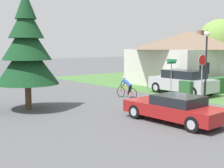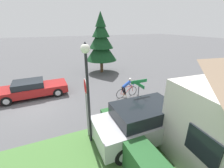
# 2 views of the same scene
# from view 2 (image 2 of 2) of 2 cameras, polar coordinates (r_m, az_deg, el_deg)

# --- Properties ---
(ground_plane) EXTENTS (140.00, 140.00, 0.00)m
(ground_plane) POSITION_cam_2_polar(r_m,az_deg,el_deg) (11.24, -26.81, -7.49)
(ground_plane) COLOR #515154
(sedan_left_lane) EXTENTS (2.02, 4.80, 1.25)m
(sedan_left_lane) POSITION_cam_2_polar(r_m,az_deg,el_deg) (12.56, -28.06, -1.59)
(sedan_left_lane) COLOR maroon
(sedan_left_lane) RESTS_ON ground
(cyclist) EXTENTS (0.44, 1.80, 1.44)m
(cyclist) POSITION_cam_2_polar(r_m,az_deg,el_deg) (11.07, 5.65, -1.53)
(cyclist) COLOR black
(cyclist) RESTS_ON ground
(parked_suv_right) EXTENTS (2.10, 4.82, 1.75)m
(parked_suv_right) POSITION_cam_2_polar(r_m,az_deg,el_deg) (7.26, 12.61, -13.63)
(parked_suv_right) COLOR #B7B7BC
(parked_suv_right) RESTS_ON ground
(stop_sign) EXTENTS (0.70, 0.08, 2.91)m
(stop_sign) POSITION_cam_2_polar(r_m,az_deg,el_deg) (6.70, -9.84, -5.04)
(stop_sign) COLOR gray
(stop_sign) RESTS_ON ground
(street_lamp) EXTENTS (0.36, 0.36, 4.46)m
(street_lamp) POSITION_cam_2_polar(r_m,az_deg,el_deg) (5.91, -9.50, 3.05)
(street_lamp) COLOR black
(street_lamp) RESTS_ON ground
(street_name_sign) EXTENTS (0.90, 0.90, 2.54)m
(street_name_sign) POSITION_cam_2_polar(r_m,az_deg,el_deg) (7.64, 9.96, -3.88)
(street_name_sign) COLOR gray
(street_name_sign) RESTS_ON ground
(conifer_tall_near) EXTENTS (3.36, 3.36, 6.37)m
(conifer_tall_near) POSITION_cam_2_polar(r_m,az_deg,el_deg) (16.65, -4.19, 15.60)
(conifer_tall_near) COLOR #4C3823
(conifer_tall_near) RESTS_ON ground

